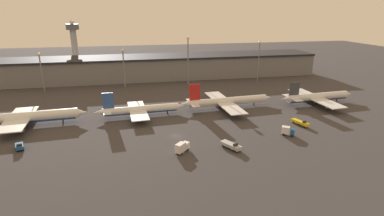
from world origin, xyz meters
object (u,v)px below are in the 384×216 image
airplane_0 (23,118)px  airplane_1 (140,110)px  service_vehicle_3 (182,147)px  service_vehicle_1 (231,145)px  airplane_2 (227,101)px  control_tower (74,42)px  airplane_3 (317,97)px  service_vehicle_4 (19,146)px  service_vehicle_2 (300,122)px  service_vehicle_0 (287,131)px

airplane_0 → airplane_1: size_ratio=1.24×
airplane_0 → service_vehicle_3: size_ratio=8.77×
airplane_1 → service_vehicle_1: 48.41m
airplane_0 → airplane_1: airplane_0 is taller
airplane_0 → airplane_1: bearing=0.1°
airplane_0 → service_vehicle_1: 83.12m
airplane_2 → control_tower: size_ratio=1.24×
airplane_3 → control_tower: bearing=135.9°
airplane_0 → control_tower: size_ratio=1.31×
service_vehicle_3 → service_vehicle_4: service_vehicle_3 is taller
service_vehicle_2 → service_vehicle_4: (-103.96, -1.09, 0.02)m
service_vehicle_3 → airplane_1: bearing=61.4°
service_vehicle_2 → airplane_0: bearing=-118.7°
service_vehicle_3 → airplane_2: bearing=9.9°
airplane_2 → service_vehicle_1: size_ratio=5.68×
airplane_1 → control_tower: (-42.59, 111.80, 18.96)m
airplane_2 → service_vehicle_2: bearing=-54.9°
service_vehicle_4 → airplane_1: bearing=102.0°
airplane_1 → service_vehicle_0: size_ratio=7.80×
service_vehicle_1 → service_vehicle_4: bearing=-129.9°
service_vehicle_0 → service_vehicle_2: 13.21m
airplane_1 → airplane_3: airplane_3 is taller
airplane_1 → service_vehicle_0: bearing=-35.2°
airplane_1 → service_vehicle_4: airplane_1 is taller
airplane_3 → control_tower: control_tower is taller
airplane_3 → airplane_1: bearing=177.1°
airplane_2 → service_vehicle_4: 86.75m
airplane_2 → service_vehicle_4: airplane_2 is taller
service_vehicle_0 → service_vehicle_1: 25.04m
service_vehicle_0 → control_tower: bearing=156.8°
service_vehicle_4 → control_tower: 138.71m
airplane_1 → airplane_3: (86.65, 0.88, 0.39)m
airplane_3 → control_tower: 171.32m
airplane_0 → service_vehicle_1: airplane_0 is taller
service_vehicle_3 → airplane_3: bearing=-17.8°
airplane_0 → airplane_3: size_ratio=1.21×
service_vehicle_4 → airplane_2: bearing=89.8°
airplane_0 → service_vehicle_4: bearing=-80.3°
airplane_1 → service_vehicle_3: size_ratio=7.06×
service_vehicle_0 → service_vehicle_1: (-24.16, -6.57, -0.59)m
service_vehicle_0 → service_vehicle_1: service_vehicle_0 is taller
airplane_0 → service_vehicle_3: (58.12, -35.61, -1.76)m
airplane_3 → service_vehicle_3: (-74.84, -39.42, -1.36)m
service_vehicle_2 → service_vehicle_3: 53.07m
airplane_1 → service_vehicle_4: bearing=-151.8°
airplane_1 → service_vehicle_0: (52.64, -32.55, -1.10)m
airplane_3 → service_vehicle_2: (-23.74, -25.15, -2.14)m
service_vehicle_0 → service_vehicle_3: (-40.83, -5.99, 0.13)m
airplane_0 → service_vehicle_1: (74.79, -36.19, -2.47)m
service_vehicle_1 → service_vehicle_3: size_ratio=1.46×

